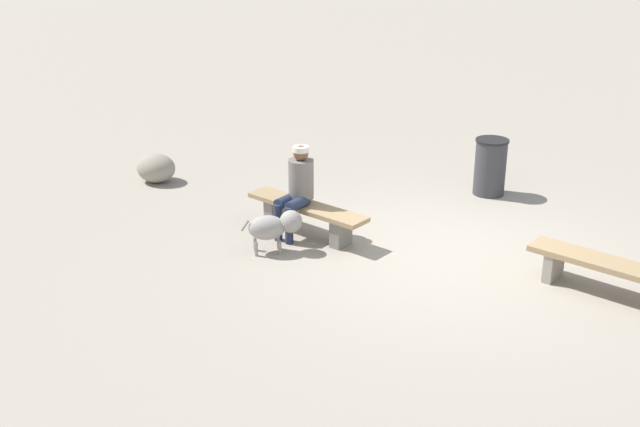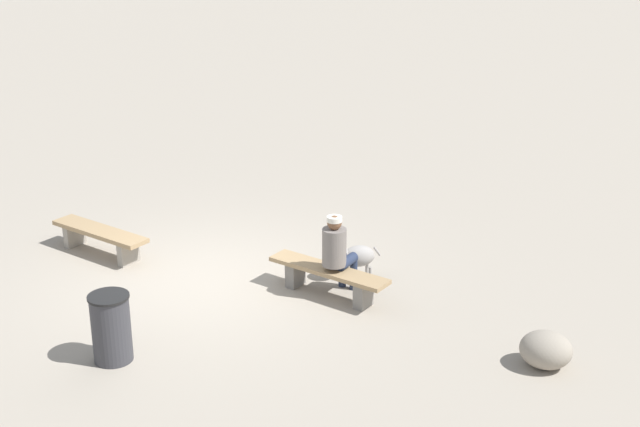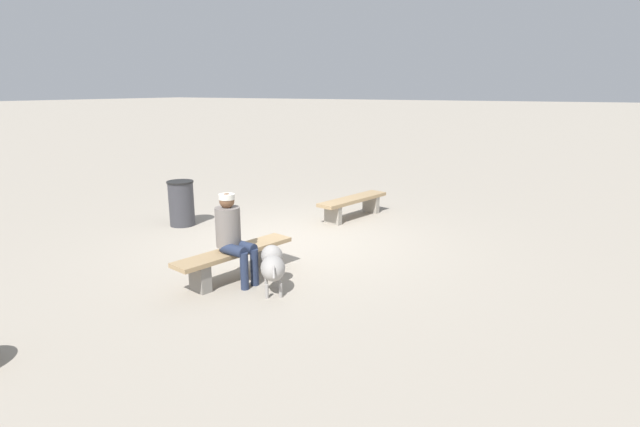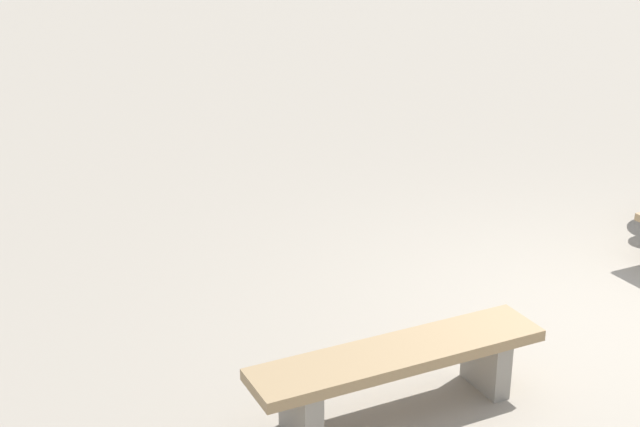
# 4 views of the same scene
# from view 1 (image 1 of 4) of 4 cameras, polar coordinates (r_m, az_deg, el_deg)

# --- Properties ---
(ground) EXTENTS (210.00, 210.00, 0.06)m
(ground) POSITION_cam_1_polar(r_m,az_deg,el_deg) (10.30, 8.92, -3.05)
(ground) COLOR #9E9384
(bench_left) EXTENTS (1.86, 0.78, 0.42)m
(bench_left) POSITION_cam_1_polar(r_m,az_deg,el_deg) (9.61, 19.98, -3.86)
(bench_left) COLOR gray
(bench_left) RESTS_ON ground
(bench_right) EXTENTS (1.89, 0.77, 0.43)m
(bench_right) POSITION_cam_1_polar(r_m,az_deg,el_deg) (10.64, -0.96, 0.00)
(bench_right) COLOR gray
(bench_right) RESTS_ON ground
(seated_person) EXTENTS (0.40, 0.62, 1.24)m
(seated_person) POSITION_cam_1_polar(r_m,az_deg,el_deg) (10.50, -1.63, 2.06)
(seated_person) COLOR slate
(seated_person) RESTS_ON ground
(dog) EXTENTS (0.68, 0.60, 0.55)m
(dog) POSITION_cam_1_polar(r_m,az_deg,el_deg) (10.11, -3.26, -0.90)
(dog) COLOR gray
(dog) RESTS_ON ground
(trash_bin) EXTENTS (0.51, 0.51, 0.87)m
(trash_bin) POSITION_cam_1_polar(r_m,az_deg,el_deg) (12.35, 12.17, 3.31)
(trash_bin) COLOR #38383D
(trash_bin) RESTS_ON ground
(boulder) EXTENTS (0.67, 0.60, 0.46)m
(boulder) POSITION_cam_1_polar(r_m,az_deg,el_deg) (12.94, -11.73, 3.22)
(boulder) COLOR gray
(boulder) RESTS_ON ground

